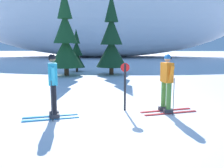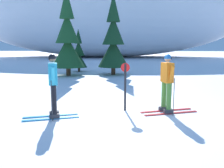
% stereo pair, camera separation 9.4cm
% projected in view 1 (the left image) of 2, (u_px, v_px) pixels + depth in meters
% --- Properties ---
extents(ground_plane, '(120.00, 120.00, 0.00)m').
position_uv_depth(ground_plane, '(124.00, 110.00, 7.89)').
color(ground_plane, white).
extents(skier_orange_jacket, '(1.80, 0.93, 1.82)m').
position_uv_depth(skier_orange_jacket, '(167.00, 82.00, 7.50)').
color(skier_orange_jacket, red).
rests_on(skier_orange_jacket, ground).
extents(skier_cyan_jacket, '(1.63, 0.85, 1.85)m').
position_uv_depth(skier_cyan_jacket, '(53.00, 85.00, 6.94)').
color(skier_cyan_jacket, '#2893CC').
rests_on(skier_cyan_jacket, ground).
extents(pine_tree_far_left, '(2.19, 2.19, 5.68)m').
position_uv_depth(pine_tree_far_left, '(66.00, 40.00, 15.95)').
color(pine_tree_far_left, '#47301E').
rests_on(pine_tree_far_left, ground).
extents(pine_tree_center_left, '(1.24, 1.24, 3.22)m').
position_uv_depth(pine_tree_center_left, '(77.00, 54.00, 18.43)').
color(pine_tree_center_left, '#47301E').
rests_on(pine_tree_center_left, ground).
extents(pine_tree_center_right, '(2.09, 2.09, 5.42)m').
position_uv_depth(pine_tree_center_right, '(111.00, 41.00, 16.49)').
color(pine_tree_center_right, '#47301E').
rests_on(pine_tree_center_right, ground).
extents(snow_ridge_background, '(43.34, 20.16, 13.82)m').
position_uv_depth(snow_ridge_background, '(104.00, 12.00, 37.50)').
color(snow_ridge_background, white).
rests_on(snow_ridge_background, ground).
extents(trail_marker_post, '(0.28, 0.07, 1.53)m').
position_uv_depth(trail_marker_post, '(125.00, 84.00, 7.75)').
color(trail_marker_post, black).
rests_on(trail_marker_post, ground).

